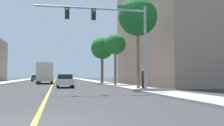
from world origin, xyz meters
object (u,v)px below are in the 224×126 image
at_px(palm_far, 102,48).
at_px(pedestrian, 143,78).
at_px(car_silver, 65,81).
at_px(traffic_signal_mast, 114,28).
at_px(delivery_truck, 45,73).
at_px(palm_mid, 115,45).
at_px(car_black, 62,78).
at_px(palm_near, 138,17).
at_px(car_green, 36,78).

relative_size(palm_far, pedestrian, 4.15).
relative_size(car_silver, pedestrian, 2.42).
relative_size(palm_far, car_silver, 1.72).
bearing_deg(traffic_signal_mast, delivery_truck, 104.27).
bearing_deg(palm_mid, palm_far, 90.90).
xyz_separation_m(traffic_signal_mast, car_black, (-3.11, 35.53, -4.14)).
distance_m(traffic_signal_mast, pedestrian, 6.39).
distance_m(palm_near, palm_mid, 8.94).
distance_m(palm_far, car_black, 16.11).
bearing_deg(palm_near, palm_mid, 90.97).
relative_size(palm_near, palm_mid, 1.31).
bearing_deg(car_green, palm_far, -60.14).
xyz_separation_m(palm_near, car_silver, (-6.46, 5.51, -5.99)).
bearing_deg(car_black, car_green, 133.10).
xyz_separation_m(traffic_signal_mast, pedestrian, (3.54, 3.63, -3.89)).
bearing_deg(car_black, palm_mid, -77.98).
bearing_deg(car_silver, pedestrian, -40.07).
bearing_deg(car_green, car_black, -44.82).
height_order(car_green, pedestrian, pedestrian).
height_order(palm_near, palm_far, palm_near).
relative_size(car_silver, car_green, 1.06).
bearing_deg(palm_far, car_black, 112.56).
bearing_deg(delivery_truck, car_silver, -79.46).
relative_size(palm_near, car_silver, 1.98).
bearing_deg(pedestrian, car_green, 58.47).
relative_size(car_silver, car_black, 1.05).
height_order(palm_mid, car_black, palm_mid).
bearing_deg(palm_near, car_green, 107.68).
bearing_deg(traffic_signal_mast, car_green, 102.14).
xyz_separation_m(car_green, delivery_truck, (2.78, -17.28, 1.01)).
xyz_separation_m(palm_near, car_black, (-6.18, 31.80, -5.95)).
relative_size(traffic_signal_mast, delivery_truck, 1.06).
relative_size(traffic_signal_mast, palm_far, 1.16).
distance_m(palm_near, palm_far, 17.65).
bearing_deg(palm_far, delivery_truck, 164.33).
relative_size(car_green, pedestrian, 2.27).
xyz_separation_m(traffic_signal_mast, palm_far, (2.79, 21.35, 0.70)).
height_order(car_silver, car_green, car_silver).
distance_m(palm_mid, palm_far, 8.82).
height_order(car_black, pedestrian, pedestrian).
height_order(traffic_signal_mast, delivery_truck, traffic_signal_mast).
xyz_separation_m(palm_far, car_green, (-11.63, 19.76, -4.90)).
bearing_deg(pedestrian, palm_far, 42.63).
distance_m(delivery_truck, pedestrian, 22.37).
xyz_separation_m(delivery_truck, pedestrian, (9.61, -20.20, -0.70)).
xyz_separation_m(traffic_signal_mast, car_green, (-8.84, 41.11, -4.20)).
relative_size(palm_near, pedestrian, 4.77).
relative_size(palm_near, palm_far, 1.15).
bearing_deg(car_green, traffic_signal_mast, -78.47).
bearing_deg(car_black, palm_near, -81.68).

